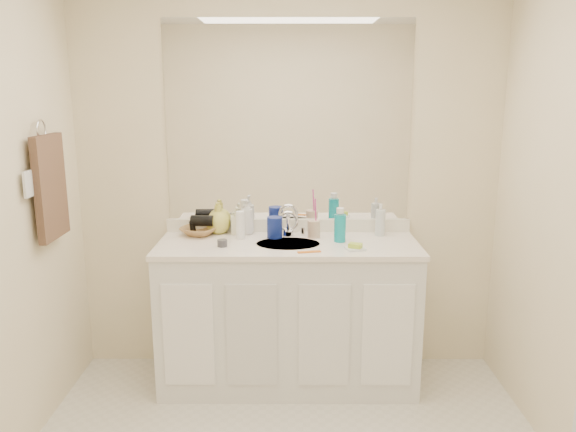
% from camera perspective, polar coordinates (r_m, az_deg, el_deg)
% --- Properties ---
extents(wall_back, '(2.60, 0.02, 2.40)m').
position_cam_1_polar(wall_back, '(3.48, 0.01, 3.60)').
color(wall_back, '#F8E9C2').
rests_on(wall_back, floor).
extents(wall_front, '(2.60, 0.02, 2.40)m').
position_cam_1_polar(wall_front, '(1.00, -0.38, -20.93)').
color(wall_front, '#F8E9C2').
rests_on(wall_front, floor).
extents(vanity_cabinet, '(1.50, 0.55, 0.85)m').
position_cam_1_polar(vanity_cabinet, '(3.42, 0.00, -10.07)').
color(vanity_cabinet, white).
rests_on(vanity_cabinet, floor).
extents(countertop, '(1.52, 0.57, 0.03)m').
position_cam_1_polar(countertop, '(3.28, 0.00, -2.96)').
color(countertop, white).
rests_on(countertop, vanity_cabinet).
extents(backsplash, '(1.52, 0.03, 0.08)m').
position_cam_1_polar(backsplash, '(3.52, 0.01, -0.95)').
color(backsplash, white).
rests_on(backsplash, countertop).
extents(sink_basin, '(0.37, 0.37, 0.02)m').
position_cam_1_polar(sink_basin, '(3.26, 0.00, -3.01)').
color(sink_basin, beige).
rests_on(sink_basin, countertop).
extents(faucet, '(0.02, 0.02, 0.11)m').
position_cam_1_polar(faucet, '(3.42, 0.01, -1.10)').
color(faucet, silver).
rests_on(faucet, countertop).
extents(mirror, '(1.48, 0.01, 1.20)m').
position_cam_1_polar(mirror, '(3.43, 0.01, 9.53)').
color(mirror, white).
rests_on(mirror, wall_back).
extents(blue_mug, '(0.12, 0.12, 0.13)m').
position_cam_1_polar(blue_mug, '(3.37, -1.37, -1.16)').
color(blue_mug, navy).
rests_on(blue_mug, countertop).
extents(tan_cup, '(0.10, 0.10, 0.10)m').
position_cam_1_polar(tan_cup, '(3.38, 2.64, -1.33)').
color(tan_cup, '#CFAE92').
rests_on(tan_cup, countertop).
extents(toothbrush, '(0.02, 0.04, 0.18)m').
position_cam_1_polar(toothbrush, '(3.36, 2.83, 0.30)').
color(toothbrush, '#DB3993').
rests_on(toothbrush, tan_cup).
extents(mouthwash_bottle, '(0.07, 0.07, 0.16)m').
position_cam_1_polar(mouthwash_bottle, '(3.29, 5.30, -1.23)').
color(mouthwash_bottle, '#0D97A7').
rests_on(mouthwash_bottle, countertop).
extents(clear_pump_bottle, '(0.07, 0.07, 0.16)m').
position_cam_1_polar(clear_pump_bottle, '(3.46, 9.36, -0.66)').
color(clear_pump_bottle, silver).
rests_on(clear_pump_bottle, countertop).
extents(soap_dish, '(0.12, 0.11, 0.01)m').
position_cam_1_polar(soap_dish, '(3.15, 6.85, -3.32)').
color(soap_dish, white).
rests_on(soap_dish, countertop).
extents(green_soap, '(0.08, 0.07, 0.03)m').
position_cam_1_polar(green_soap, '(3.14, 6.85, -3.00)').
color(green_soap, '#AED233').
rests_on(green_soap, soap_dish).
extents(orange_comb, '(0.13, 0.05, 0.01)m').
position_cam_1_polar(orange_comb, '(3.08, 2.17, -3.66)').
color(orange_comb, orange).
rests_on(orange_comb, countertop).
extents(dark_jar, '(0.06, 0.06, 0.04)m').
position_cam_1_polar(dark_jar, '(3.21, -6.69, -2.75)').
color(dark_jar, '#3A3A41').
rests_on(dark_jar, countertop).
extents(extra_white_bottle, '(0.07, 0.07, 0.17)m').
position_cam_1_polar(extra_white_bottle, '(3.35, -4.86, -0.93)').
color(extra_white_bottle, white).
rests_on(extra_white_bottle, countertop).
extents(soap_bottle_white, '(0.10, 0.10, 0.22)m').
position_cam_1_polar(soap_bottle_white, '(3.45, -4.17, -0.07)').
color(soap_bottle_white, silver).
rests_on(soap_bottle_white, countertop).
extents(soap_bottle_cream, '(0.08, 0.09, 0.17)m').
position_cam_1_polar(soap_bottle_cream, '(3.47, -5.21, -0.45)').
color(soap_bottle_cream, beige).
rests_on(soap_bottle_cream, countertop).
extents(soap_bottle_yellow, '(0.17, 0.17, 0.19)m').
position_cam_1_polar(soap_bottle_yellow, '(3.50, -7.11, -0.18)').
color(soap_bottle_yellow, '#CCC54F').
rests_on(soap_bottle_yellow, countertop).
extents(wicker_basket, '(0.28, 0.28, 0.05)m').
position_cam_1_polar(wicker_basket, '(3.48, -9.00, -1.50)').
color(wicker_basket, olive).
rests_on(wicker_basket, countertop).
extents(hair_dryer, '(0.14, 0.08, 0.07)m').
position_cam_1_polar(hair_dryer, '(3.46, -8.71, -0.48)').
color(hair_dryer, black).
rests_on(hair_dryer, wicker_basket).
extents(towel_ring, '(0.01, 0.11, 0.11)m').
position_cam_1_polar(towel_ring, '(3.18, -23.79, 8.03)').
color(towel_ring, silver).
rests_on(towel_ring, wall_left).
extents(hand_towel, '(0.04, 0.32, 0.55)m').
position_cam_1_polar(hand_towel, '(3.21, -22.98, 2.71)').
color(hand_towel, '#38271E').
rests_on(hand_towel, towel_ring).
extents(switch_plate, '(0.01, 0.08, 0.13)m').
position_cam_1_polar(switch_plate, '(3.03, -24.90, 2.96)').
color(switch_plate, white).
rests_on(switch_plate, wall_left).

